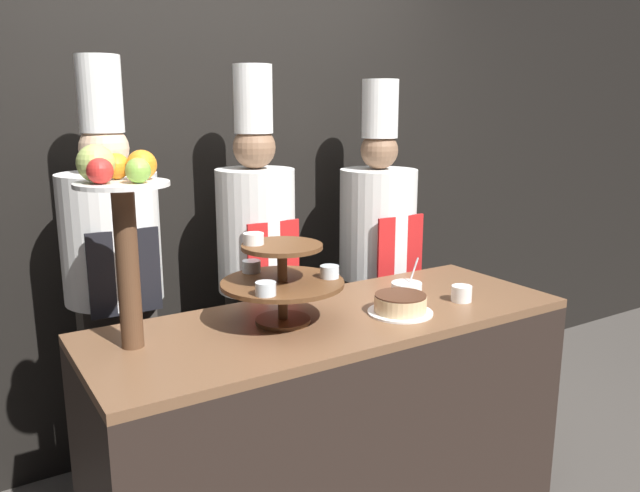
% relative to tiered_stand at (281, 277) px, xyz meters
% --- Properties ---
extents(wall_back, '(10.00, 0.06, 2.80)m').
position_rel_tiered_stand_xyz_m(wall_back, '(0.20, 0.99, 0.31)').
color(wall_back, black).
rests_on(wall_back, ground_plane).
extents(buffet_counter, '(1.84, 0.67, 0.92)m').
position_rel_tiered_stand_xyz_m(buffet_counter, '(0.20, -0.03, -0.63)').
color(buffet_counter, black).
rests_on(buffet_counter, ground_plane).
extents(tiered_stand, '(0.45, 0.45, 0.33)m').
position_rel_tiered_stand_xyz_m(tiered_stand, '(0.00, 0.00, 0.00)').
color(tiered_stand, brown).
rests_on(tiered_stand, buffet_counter).
extents(fruit_pedestal, '(0.29, 0.29, 0.66)m').
position_rel_tiered_stand_xyz_m(fruit_pedestal, '(-0.53, 0.07, 0.30)').
color(fruit_pedestal, brown).
rests_on(fruit_pedestal, buffet_counter).
extents(cake_round, '(0.25, 0.25, 0.07)m').
position_rel_tiered_stand_xyz_m(cake_round, '(0.43, -0.15, -0.14)').
color(cake_round, white).
rests_on(cake_round, buffet_counter).
extents(cup_white, '(0.08, 0.08, 0.06)m').
position_rel_tiered_stand_xyz_m(cup_white, '(0.74, -0.16, -0.14)').
color(cup_white, white).
rests_on(cup_white, buffet_counter).
extents(serving_bowl_far, '(0.13, 0.13, 0.15)m').
position_rel_tiered_stand_xyz_m(serving_bowl_far, '(0.62, 0.04, -0.15)').
color(serving_bowl_far, white).
rests_on(serving_bowl_far, buffet_counter).
extents(chef_left, '(0.39, 0.39, 1.88)m').
position_rel_tiered_stand_xyz_m(chef_left, '(-0.44, 0.62, -0.09)').
color(chef_left, '#38332D').
rests_on(chef_left, ground_plane).
extents(chef_center_left, '(0.36, 0.36, 1.87)m').
position_rel_tiered_stand_xyz_m(chef_center_left, '(0.20, 0.62, -0.09)').
color(chef_center_left, '#38332D').
rests_on(chef_center_left, ground_plane).
extents(chef_center_right, '(0.39, 0.39, 1.82)m').
position_rel_tiered_stand_xyz_m(chef_center_right, '(0.90, 0.62, -0.13)').
color(chef_center_right, '#38332D').
rests_on(chef_center_right, ground_plane).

